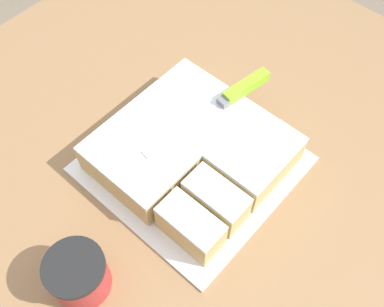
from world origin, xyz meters
TOP-DOWN VIEW (x-y plane):
  - ground_plane at (0.00, 0.00)m, footprint 8.00×8.00m
  - countertop at (0.00, 0.00)m, footprint 1.40×1.10m
  - cake_board at (0.05, -0.07)m, footprint 0.35×0.36m
  - cake at (0.06, -0.07)m, footprint 0.30×0.31m
  - knife at (0.19, -0.06)m, footprint 0.30×0.07m
  - coffee_cup at (-0.24, -0.09)m, footprint 0.10×0.10m

SIDE VIEW (x-z plane):
  - ground_plane at x=0.00m, z-range 0.00..0.00m
  - countertop at x=0.00m, z-range 0.00..0.95m
  - cake_board at x=0.05m, z-range 0.95..0.95m
  - cake at x=0.06m, z-range 0.95..1.02m
  - coffee_cup at x=-0.24m, z-range 0.95..1.03m
  - knife at x=0.19m, z-range 1.02..1.04m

